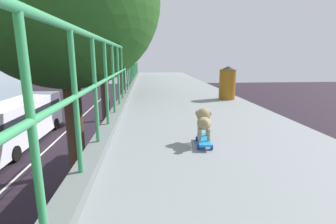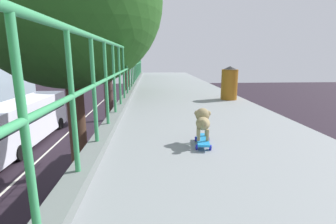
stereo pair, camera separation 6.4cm
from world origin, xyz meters
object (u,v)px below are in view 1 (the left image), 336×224
Objects in this scene: litter_bin at (227,82)px; city_bus at (18,121)px; small_dog at (204,120)px; toy_skateboard at (204,140)px.

city_bus is at bearing 133.42° from litter_bin.
litter_bin is at bearing 67.42° from small_dog.
toy_skateboard is 3.52m from litter_bin.
litter_bin reaches higher than city_bus.
small_dog is at bearing -56.78° from city_bus.
litter_bin is at bearing 67.75° from toy_skateboard.
small_dog is (0.01, 0.07, 0.23)m from toy_skateboard.
city_bus is 13.30× the size of litter_bin.
city_bus is 16.48m from litter_bin.
toy_skateboard is 0.24m from small_dog.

